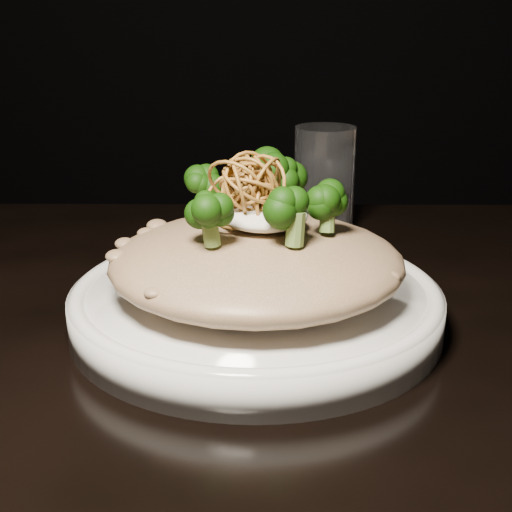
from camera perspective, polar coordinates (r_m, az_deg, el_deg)
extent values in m
cube|color=black|center=(0.51, 7.96, -10.07)|extent=(1.10, 0.80, 0.04)
cylinder|color=white|center=(0.54, 0.00, -4.07)|extent=(0.28, 0.28, 0.03)
ellipsoid|color=brown|center=(0.52, 0.04, -0.41)|extent=(0.22, 0.22, 0.05)
ellipsoid|color=white|center=(0.52, 0.66, 3.23)|extent=(0.06, 0.06, 0.02)
cylinder|color=white|center=(0.76, 5.47, 6.06)|extent=(0.08, 0.08, 0.11)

